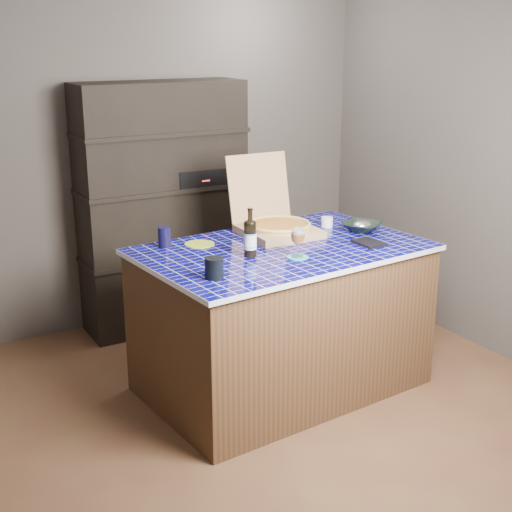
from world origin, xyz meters
TOP-DOWN VIEW (x-y plane):
  - room at (0.00, 0.00)m, footprint 3.50×3.50m
  - shelving_unit at (0.00, 1.53)m, footprint 1.20×0.41m
  - kitchen_island at (0.21, 0.22)m, footprint 1.74×1.19m
  - pizza_box at (0.32, 0.48)m, footprint 0.44×0.53m
  - mead_bottle at (-0.05, 0.16)m, footprint 0.08×0.08m
  - teal_trivet at (0.17, 0.00)m, footprint 0.12×0.12m
  - wine_glass at (0.17, 0.00)m, footprint 0.08×0.08m
  - tumbler at (-0.39, -0.08)m, footprint 0.10×0.10m
  - dvd_case at (0.69, 0.02)m, footprint 0.14×0.19m
  - bowl at (0.84, 0.27)m, footprint 0.31×0.31m
  - foil_contents at (0.84, 0.27)m, footprint 0.13×0.11m
  - white_jar at (0.70, 0.47)m, footprint 0.08×0.08m
  - navy_cup at (-0.39, 0.57)m, footprint 0.08×0.08m
  - green_trivet at (-0.19, 0.51)m, footprint 0.18×0.18m

SIDE VIEW (x-z plane):
  - kitchen_island at x=0.21m, z-range 0.00..0.91m
  - shelving_unit at x=0.00m, z-range 0.00..1.80m
  - teal_trivet at x=0.17m, z-range 0.91..0.91m
  - green_trivet at x=-0.19m, z-range 0.91..0.91m
  - dvd_case at x=0.69m, z-range 0.91..0.92m
  - bowl at x=0.84m, z-range 0.91..0.97m
  - white_jar at x=0.70m, z-range 0.91..0.97m
  - foil_contents at x=0.84m, z-range 0.92..0.98m
  - tumbler at x=-0.39m, z-range 0.91..1.02m
  - navy_cup at x=-0.39m, z-range 0.91..1.03m
  - pizza_box at x=0.32m, z-range 0.74..1.21m
  - mead_bottle at x=-0.05m, z-range 0.88..1.16m
  - wine_glass at x=0.17m, z-range 0.94..1.12m
  - room at x=0.00m, z-range -0.50..3.00m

